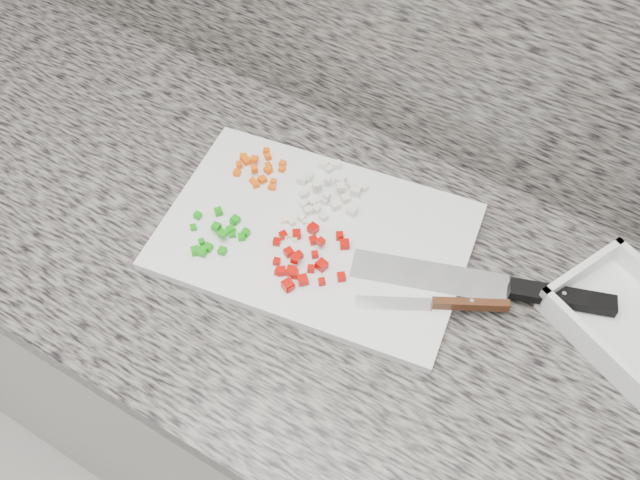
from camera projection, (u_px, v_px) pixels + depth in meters
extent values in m
cube|color=beige|center=(335.00, 404.00, 1.43)|extent=(3.92, 0.62, 0.86)
cube|color=#6A665D|center=(341.00, 284.00, 1.07)|extent=(3.96, 0.64, 0.04)
cube|color=silver|center=(316.00, 236.00, 1.09)|extent=(0.50, 0.37, 0.02)
cube|color=#EC5405|center=(253.00, 181.00, 1.14)|extent=(0.01, 0.01, 0.01)
cube|color=#EC5405|center=(283.00, 164.00, 1.16)|extent=(0.01, 0.01, 0.01)
cube|color=#EC5405|center=(268.00, 157.00, 1.17)|extent=(0.01, 0.01, 0.01)
cube|color=#EC5405|center=(266.00, 151.00, 1.18)|extent=(0.01, 0.01, 0.01)
cube|color=#EC5405|center=(247.00, 161.00, 1.16)|extent=(0.01, 0.01, 0.01)
cube|color=#EC5405|center=(262.00, 179.00, 1.14)|extent=(0.02, 0.02, 0.01)
cube|color=#EC5405|center=(254.00, 169.00, 1.14)|extent=(0.01, 0.01, 0.01)
cube|color=#EC5405|center=(273.00, 181.00, 1.14)|extent=(0.01, 0.01, 0.01)
cube|color=#EC5405|center=(268.00, 165.00, 1.16)|extent=(0.01, 0.01, 0.01)
cube|color=#EC5405|center=(282.00, 169.00, 1.15)|extent=(0.01, 0.01, 0.01)
cube|color=#EC5405|center=(271.00, 187.00, 1.13)|extent=(0.01, 0.01, 0.01)
cube|color=#EC5405|center=(254.00, 159.00, 1.15)|extent=(0.01, 0.01, 0.01)
cube|color=#EC5405|center=(243.00, 157.00, 1.17)|extent=(0.02, 0.02, 0.01)
cube|color=#EC5405|center=(256.00, 184.00, 1.13)|extent=(0.01, 0.01, 0.01)
cube|color=#EC5405|center=(273.00, 187.00, 1.13)|extent=(0.01, 0.01, 0.01)
cube|color=#EC5405|center=(268.00, 170.00, 1.15)|extent=(0.01, 0.01, 0.01)
cube|color=#EC5405|center=(237.00, 173.00, 1.15)|extent=(0.01, 0.01, 0.01)
cube|color=#EC5405|center=(239.00, 165.00, 1.16)|extent=(0.01, 0.01, 0.01)
cube|color=silver|center=(324.00, 165.00, 1.16)|extent=(0.01, 0.01, 0.01)
cube|color=silver|center=(316.00, 209.00, 1.10)|extent=(0.01, 0.01, 0.01)
cube|color=silver|center=(336.00, 164.00, 1.16)|extent=(0.02, 0.02, 0.01)
cube|color=silver|center=(302.00, 179.00, 1.14)|extent=(0.02, 0.02, 0.01)
cube|color=silver|center=(341.00, 187.00, 1.11)|extent=(0.02, 0.02, 0.01)
cube|color=silver|center=(364.00, 188.00, 1.13)|extent=(0.01, 0.01, 0.01)
cube|color=silver|center=(304.00, 204.00, 1.11)|extent=(0.01, 0.01, 0.01)
cube|color=silver|center=(329.00, 169.00, 1.15)|extent=(0.01, 0.01, 0.01)
cube|color=silver|center=(327.00, 195.00, 1.11)|extent=(0.01, 0.01, 0.01)
cube|color=silver|center=(313.00, 202.00, 1.11)|extent=(0.01, 0.01, 0.01)
cube|color=silver|center=(328.00, 179.00, 1.13)|extent=(0.01, 0.01, 0.01)
cube|color=silver|center=(304.00, 193.00, 1.12)|extent=(0.01, 0.01, 0.01)
cube|color=silver|center=(341.00, 179.00, 1.12)|extent=(0.01, 0.01, 0.01)
cube|color=silver|center=(303.00, 194.00, 1.12)|extent=(0.02, 0.02, 0.01)
cube|color=silver|center=(308.00, 178.00, 1.14)|extent=(0.01, 0.01, 0.01)
cube|color=silver|center=(352.00, 208.00, 1.10)|extent=(0.02, 0.02, 0.01)
cube|color=silver|center=(352.00, 211.00, 1.10)|extent=(0.01, 0.01, 0.01)
cube|color=silver|center=(325.00, 200.00, 1.11)|extent=(0.01, 0.01, 0.01)
cube|color=silver|center=(317.00, 185.00, 1.12)|extent=(0.02, 0.02, 0.01)
cube|color=silver|center=(308.00, 210.00, 1.10)|extent=(0.02, 0.02, 0.01)
cube|color=silver|center=(356.00, 191.00, 1.12)|extent=(0.02, 0.02, 0.01)
cube|color=silver|center=(353.00, 187.00, 1.13)|extent=(0.02, 0.02, 0.01)
cube|color=silver|center=(323.00, 217.00, 1.09)|extent=(0.01, 0.01, 0.01)
cube|color=silver|center=(335.00, 206.00, 1.11)|extent=(0.02, 0.02, 0.01)
cube|color=silver|center=(309.00, 176.00, 1.14)|extent=(0.02, 0.02, 0.01)
cube|color=silver|center=(346.00, 199.00, 1.11)|extent=(0.02, 0.02, 0.01)
cube|color=#12910D|center=(198.00, 215.00, 1.10)|extent=(0.01, 0.01, 0.01)
cube|color=#12910D|center=(235.00, 220.00, 1.09)|extent=(0.01, 0.01, 0.01)
cube|color=#12910D|center=(216.00, 227.00, 1.07)|extent=(0.01, 0.01, 0.01)
cube|color=#12910D|center=(246.00, 232.00, 1.08)|extent=(0.01, 0.01, 0.01)
cube|color=#12910D|center=(233.00, 234.00, 1.07)|extent=(0.01, 0.01, 0.01)
cube|color=#12910D|center=(208.00, 247.00, 1.06)|extent=(0.01, 0.01, 0.01)
cube|color=#12910D|center=(242.00, 237.00, 1.07)|extent=(0.01, 0.01, 0.01)
cube|color=#12910D|center=(222.00, 251.00, 1.06)|extent=(0.01, 0.01, 0.01)
cube|color=#12910D|center=(193.00, 227.00, 1.08)|extent=(0.01, 0.01, 0.01)
cube|color=#12910D|center=(218.00, 212.00, 1.10)|extent=(0.02, 0.02, 0.01)
cube|color=#12910D|center=(231.00, 230.00, 1.08)|extent=(0.01, 0.01, 0.01)
cube|color=#12910D|center=(202.00, 242.00, 1.07)|extent=(0.01, 0.01, 0.01)
cube|color=#12910D|center=(202.00, 252.00, 1.05)|extent=(0.02, 0.02, 0.01)
cube|color=#12910D|center=(195.00, 251.00, 1.05)|extent=(0.02, 0.02, 0.01)
cube|color=#12910D|center=(234.00, 221.00, 1.09)|extent=(0.01, 0.01, 0.01)
cube|color=#12910D|center=(223.00, 234.00, 1.06)|extent=(0.01, 0.01, 0.01)
cube|color=#B10702|center=(311.00, 269.00, 1.04)|extent=(0.01, 0.01, 0.01)
cube|color=#B10702|center=(303.00, 280.00, 1.02)|extent=(0.02, 0.02, 0.01)
cube|color=#B10702|center=(277.00, 261.00, 1.04)|extent=(0.01, 0.01, 0.01)
cube|color=#B10702|center=(313.00, 240.00, 1.07)|extent=(0.02, 0.02, 0.01)
cube|color=#B10702|center=(288.00, 285.00, 1.02)|extent=(0.02, 0.02, 0.01)
cube|color=#B10702|center=(291.00, 271.00, 1.03)|extent=(0.02, 0.02, 0.01)
cube|color=#B10702|center=(283.00, 235.00, 1.07)|extent=(0.02, 0.02, 0.01)
cube|color=#B10702|center=(322.00, 282.00, 1.02)|extent=(0.01, 0.01, 0.01)
cube|color=#B10702|center=(278.00, 272.00, 1.03)|extent=(0.01, 0.01, 0.01)
cube|color=#B10702|center=(289.00, 286.00, 1.02)|extent=(0.02, 0.02, 0.01)
cube|color=#B10702|center=(297.00, 234.00, 1.07)|extent=(0.02, 0.02, 0.01)
cube|color=#B10702|center=(322.00, 265.00, 1.04)|extent=(0.02, 0.02, 0.01)
cube|color=#B10702|center=(345.00, 244.00, 1.06)|extent=(0.02, 0.02, 0.01)
cube|color=#B10702|center=(321.00, 242.00, 1.05)|extent=(0.01, 0.01, 0.01)
cube|color=#B10702|center=(340.00, 236.00, 1.07)|extent=(0.02, 0.02, 0.01)
cube|color=#B10702|center=(277.00, 242.00, 1.07)|extent=(0.01, 0.01, 0.01)
cube|color=#B10702|center=(313.00, 229.00, 1.08)|extent=(0.02, 0.02, 0.01)
cube|color=#B10702|center=(315.00, 255.00, 1.05)|extent=(0.01, 0.01, 0.01)
cube|color=#B10702|center=(341.00, 277.00, 1.03)|extent=(0.02, 0.02, 0.01)
cube|color=#B10702|center=(295.00, 274.00, 1.03)|extent=(0.02, 0.02, 0.01)
cube|color=#B10702|center=(312.00, 228.00, 1.08)|extent=(0.02, 0.02, 0.01)
cube|color=#B10702|center=(282.00, 271.00, 1.03)|extent=(0.02, 0.02, 0.01)
cube|color=#B10702|center=(299.00, 255.00, 1.04)|extent=(0.01, 0.01, 0.01)
cube|color=#B10702|center=(289.00, 252.00, 1.05)|extent=(0.02, 0.02, 0.01)
cube|color=#B10702|center=(295.00, 259.00, 1.03)|extent=(0.01, 0.01, 0.01)
cube|color=beige|center=(292.00, 236.00, 1.07)|extent=(0.01, 0.01, 0.01)
cube|color=beige|center=(287.00, 219.00, 1.09)|extent=(0.01, 0.01, 0.01)
cube|color=beige|center=(295.00, 239.00, 1.07)|extent=(0.01, 0.01, 0.01)
cube|color=beige|center=(302.00, 218.00, 1.09)|extent=(0.01, 0.01, 0.01)
cube|color=beige|center=(292.00, 222.00, 1.09)|extent=(0.01, 0.01, 0.01)
cube|color=beige|center=(304.00, 222.00, 1.09)|extent=(0.01, 0.01, 0.01)
cube|color=beige|center=(284.00, 220.00, 1.09)|extent=(0.01, 0.01, 0.01)
cube|color=beige|center=(300.00, 213.00, 1.10)|extent=(0.01, 0.01, 0.01)
cube|color=beige|center=(285.00, 236.00, 1.07)|extent=(0.01, 0.01, 0.01)
cube|color=beige|center=(313.00, 228.00, 1.08)|extent=(0.01, 0.01, 0.01)
cube|color=white|center=(429.00, 276.00, 1.03)|extent=(0.23, 0.12, 0.00)
cube|color=black|center=(562.00, 297.00, 1.01)|extent=(0.15, 0.07, 0.02)
cylinder|color=white|center=(564.00, 294.00, 1.00)|extent=(0.01, 0.01, 0.00)
cube|color=white|center=(393.00, 304.00, 1.01)|extent=(0.11, 0.07, 0.00)
cube|color=#4E2913|center=(471.00, 304.00, 1.00)|extent=(0.10, 0.06, 0.02)
cylinder|color=white|center=(472.00, 301.00, 0.99)|extent=(0.01, 0.01, 0.00)
cube|color=white|center=(632.00, 333.00, 0.99)|extent=(0.27, 0.24, 0.01)
cube|color=white|center=(601.00, 352.00, 0.95)|extent=(0.21, 0.10, 0.04)
cube|color=white|center=(581.00, 272.00, 1.02)|extent=(0.08, 0.15, 0.04)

